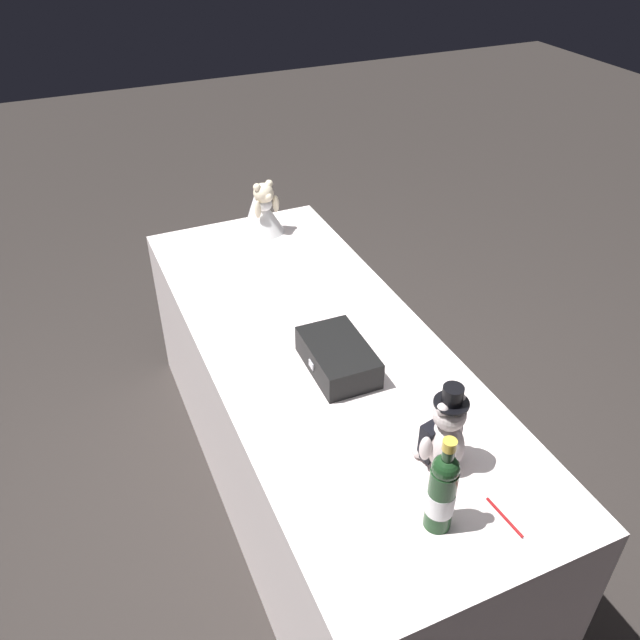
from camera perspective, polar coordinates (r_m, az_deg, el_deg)
The scene contains 7 objects.
ground_plane at distance 2.74m, azimuth 0.00°, elevation -14.36°, with size 12.00×12.00×0.00m, color #2D2826.
reception_table at distance 2.47m, azimuth 0.00°, elevation -8.86°, with size 2.03×0.78×0.74m, color white.
teddy_bear_groom at distance 1.78m, azimuth 10.87°, elevation -9.86°, with size 0.14×0.15×0.28m.
teddy_bear_bride at distance 2.90m, azimuth -5.10°, elevation 9.67°, with size 0.22×0.18×0.24m.
champagne_bottle at distance 1.63m, azimuth 10.72°, elevation -14.60°, with size 0.07×0.07×0.30m.
signing_pen at distance 1.77m, azimuth 16.08°, elevation -16.50°, with size 0.14×0.02×0.01m.
gift_case_black at distance 2.09m, azimuth 1.54°, elevation -3.29°, with size 0.30×0.19×0.09m.
Camera 1 is at (1.61, -0.71, 2.10)m, focal length 36.25 mm.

